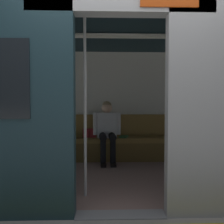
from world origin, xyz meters
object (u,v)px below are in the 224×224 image
at_px(person_seated, 107,127).
at_px(handbag, 90,133).
at_px(bench_seat, 113,143).
at_px(grab_pole_door, 85,107).
at_px(train_car, 112,78).
at_px(book, 124,137).

relative_size(person_seated, handbag, 4.56).
relative_size(bench_seat, grab_pole_door, 1.36).
bearing_deg(handbag, person_seated, 163.03).
xyz_separation_m(train_car, person_seated, (0.06, -0.96, -0.86)).
xyz_separation_m(person_seated, handbag, (0.35, -0.11, -0.13)).
bearing_deg(bench_seat, person_seated, 23.14).
bearing_deg(train_car, handbag, -68.58).
bearing_deg(grab_pole_door, train_car, -116.32).
bearing_deg(handbag, train_car, 111.42).
bearing_deg(person_seated, grab_pole_door, 80.48).
height_order(train_car, bench_seat, train_car).
relative_size(book, grab_pole_door, 0.10).
bearing_deg(bench_seat, book, -171.32).
distance_m(book, grab_pole_door, 1.94).
xyz_separation_m(train_car, grab_pole_door, (0.34, 0.69, -0.44)).
relative_size(bench_seat, handbag, 11.49).
height_order(bench_seat, grab_pole_door, grab_pole_door).
bearing_deg(handbag, grab_pole_door, 92.53).
relative_size(handbag, grab_pole_door, 0.12).
xyz_separation_m(handbag, grab_pole_door, (-0.08, 1.76, 0.56)).
xyz_separation_m(person_seated, book, (-0.33, -0.08, -0.21)).
distance_m(person_seated, handbag, 0.39).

